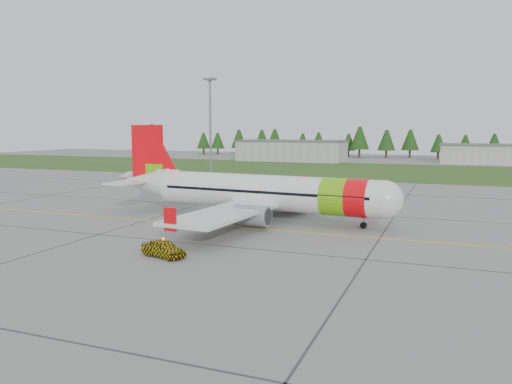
% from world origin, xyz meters
% --- Properties ---
extents(ground, '(320.00, 320.00, 0.00)m').
position_xyz_m(ground, '(0.00, 0.00, 0.00)').
color(ground, gray).
rests_on(ground, ground).
extents(aircraft, '(34.29, 31.69, 10.38)m').
position_xyz_m(aircraft, '(-3.72, 13.00, 3.00)').
color(aircraft, silver).
rests_on(aircraft, ground).
extents(follow_me_car, '(1.73, 1.90, 3.94)m').
position_xyz_m(follow_me_car, '(-4.86, -4.88, 1.97)').
color(follow_me_car, gold).
rests_on(follow_me_car, ground).
extents(service_van, '(1.38, 1.30, 3.93)m').
position_xyz_m(service_van, '(-44.37, 46.36, 1.96)').
color(service_van, silver).
rests_on(service_van, ground).
extents(grass_strip, '(320.00, 50.00, 0.03)m').
position_xyz_m(grass_strip, '(0.00, 82.00, 0.01)').
color(grass_strip, '#30561E').
rests_on(grass_strip, ground).
extents(taxi_guideline, '(120.00, 0.25, 0.02)m').
position_xyz_m(taxi_guideline, '(0.00, 8.00, 0.01)').
color(taxi_guideline, gold).
rests_on(taxi_guideline, ground).
extents(hangar_west, '(32.00, 14.00, 6.00)m').
position_xyz_m(hangar_west, '(-30.00, 110.00, 3.00)').
color(hangar_west, '#A8A8A3').
rests_on(hangar_west, ground).
extents(hangar_east, '(24.00, 12.00, 5.20)m').
position_xyz_m(hangar_east, '(25.00, 118.00, 2.60)').
color(hangar_east, '#A8A8A3').
rests_on(hangar_east, ground).
extents(floodlight_mast, '(0.50, 0.50, 20.00)m').
position_xyz_m(floodlight_mast, '(-32.00, 58.00, 10.00)').
color(floodlight_mast, slate).
rests_on(floodlight_mast, ground).
extents(treeline, '(160.00, 8.00, 10.00)m').
position_xyz_m(treeline, '(0.00, 138.00, 5.00)').
color(treeline, '#1C3F14').
rests_on(treeline, ground).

